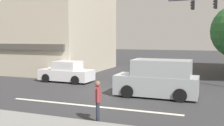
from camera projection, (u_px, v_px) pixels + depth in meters
name	position (u px, v px, depth m)	size (l,w,h in m)	color
ground_plane	(114.00, 92.00, 16.09)	(120.00, 120.00, 0.00)	#333335
lane_marking_stripe	(90.00, 106.00, 12.83)	(9.00, 0.24, 0.01)	silver
building_left_block	(37.00, 23.00, 27.63)	(13.83, 11.05, 9.80)	#B7AD99
utility_pole_near_left	(45.00, 24.00, 21.33)	(1.40, 0.22, 8.60)	brown
sedan_parked_curbside	(67.00, 72.00, 19.94)	(4.15, 1.97, 1.58)	silver
sedan_approaching_near	(153.00, 71.00, 20.89)	(2.07, 4.20, 1.58)	black
van_waiting_far	(158.00, 79.00, 14.79)	(4.60, 2.05, 2.11)	#999EA3
pedestrian_foreground_with_bag	(98.00, 99.00, 10.20)	(0.43, 0.68, 1.67)	#232838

